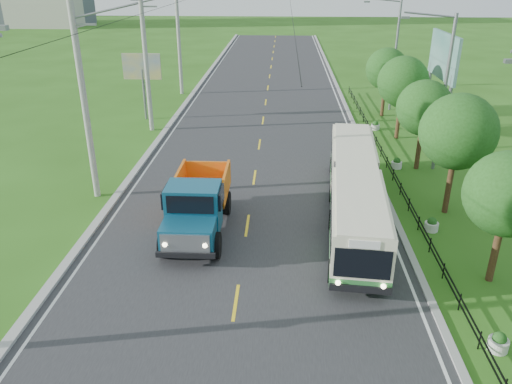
# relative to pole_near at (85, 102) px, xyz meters

# --- Properties ---
(ground) EXTENTS (240.00, 240.00, 0.00)m
(ground) POSITION_rel_pole_near_xyz_m (8.26, -9.00, -5.09)
(ground) COLOR #295915
(ground) RESTS_ON ground
(road) EXTENTS (14.00, 120.00, 0.02)m
(road) POSITION_rel_pole_near_xyz_m (8.26, 11.00, -5.08)
(road) COLOR #28282B
(road) RESTS_ON ground
(curb_left) EXTENTS (0.40, 120.00, 0.15)m
(curb_left) POSITION_rel_pole_near_xyz_m (1.06, 11.00, -5.02)
(curb_left) COLOR #9E9E99
(curb_left) RESTS_ON ground
(curb_right) EXTENTS (0.30, 120.00, 0.10)m
(curb_right) POSITION_rel_pole_near_xyz_m (15.41, 11.00, -5.04)
(curb_right) COLOR #9E9E99
(curb_right) RESTS_ON ground
(edge_line_left) EXTENTS (0.12, 120.00, 0.00)m
(edge_line_left) POSITION_rel_pole_near_xyz_m (1.61, 11.00, -5.07)
(edge_line_left) COLOR silver
(edge_line_left) RESTS_ON road
(edge_line_right) EXTENTS (0.12, 120.00, 0.00)m
(edge_line_right) POSITION_rel_pole_near_xyz_m (14.91, 11.00, -5.07)
(edge_line_right) COLOR silver
(edge_line_right) RESTS_ON road
(centre_dash) EXTENTS (0.12, 2.20, 0.00)m
(centre_dash) POSITION_rel_pole_near_xyz_m (8.26, -9.00, -5.07)
(centre_dash) COLOR yellow
(centre_dash) RESTS_ON road
(railing_right) EXTENTS (0.04, 40.00, 0.60)m
(railing_right) POSITION_rel_pole_near_xyz_m (16.26, 5.00, -4.79)
(railing_right) COLOR black
(railing_right) RESTS_ON ground
(pole_near) EXTENTS (3.51, 0.32, 10.00)m
(pole_near) POSITION_rel_pole_near_xyz_m (0.00, 0.00, 0.00)
(pole_near) COLOR gray
(pole_near) RESTS_ON ground
(pole_mid) EXTENTS (3.51, 0.32, 10.00)m
(pole_mid) POSITION_rel_pole_near_xyz_m (0.00, 12.00, 0.00)
(pole_mid) COLOR gray
(pole_mid) RESTS_ON ground
(pole_far) EXTENTS (3.51, 0.32, 10.00)m
(pole_far) POSITION_rel_pole_near_xyz_m (0.00, 24.00, 0.00)
(pole_far) COLOR gray
(pole_far) RESTS_ON ground
(tree_second) EXTENTS (3.18, 3.26, 5.30)m
(tree_second) POSITION_rel_pole_near_xyz_m (18.12, -6.86, -1.57)
(tree_second) COLOR #382314
(tree_second) RESTS_ON ground
(tree_third) EXTENTS (3.60, 3.62, 6.00)m
(tree_third) POSITION_rel_pole_near_xyz_m (18.12, -0.86, -1.11)
(tree_third) COLOR #382314
(tree_third) RESTS_ON ground
(tree_fourth) EXTENTS (3.24, 3.31, 5.40)m
(tree_fourth) POSITION_rel_pole_near_xyz_m (18.12, 5.14, -1.51)
(tree_fourth) COLOR #382314
(tree_fourth) RESTS_ON ground
(tree_fifth) EXTENTS (3.48, 3.52, 5.80)m
(tree_fifth) POSITION_rel_pole_near_xyz_m (18.12, 11.14, -1.24)
(tree_fifth) COLOR #382314
(tree_fifth) RESTS_ON ground
(tree_back) EXTENTS (3.30, 3.36, 5.50)m
(tree_back) POSITION_rel_pole_near_xyz_m (18.12, 17.14, -1.44)
(tree_back) COLOR #382314
(tree_back) RESTS_ON ground
(streetlight_mid) EXTENTS (3.02, 0.20, 9.07)m
(streetlight_mid) POSITION_rel_pole_near_xyz_m (18.90, 5.00, -0.19)
(streetlight_mid) COLOR slate
(streetlight_mid) RESTS_ON ground
(streetlight_far) EXTENTS (3.02, 0.20, 9.07)m
(streetlight_far) POSITION_rel_pole_near_xyz_m (18.90, 19.00, -0.19)
(streetlight_far) COLOR slate
(streetlight_far) RESTS_ON ground
(planter_front) EXTENTS (0.64, 0.64, 0.67)m
(planter_front) POSITION_rel_pole_near_xyz_m (16.86, -11.00, -4.81)
(planter_front) COLOR silver
(planter_front) RESTS_ON ground
(planter_near) EXTENTS (0.64, 0.64, 0.67)m
(planter_near) POSITION_rel_pole_near_xyz_m (16.86, -3.00, -4.81)
(planter_near) COLOR silver
(planter_near) RESTS_ON ground
(planter_mid) EXTENTS (0.64, 0.64, 0.67)m
(planter_mid) POSITION_rel_pole_near_xyz_m (16.86, 5.00, -4.81)
(planter_mid) COLOR silver
(planter_mid) RESTS_ON ground
(planter_far) EXTENTS (0.64, 0.64, 0.67)m
(planter_far) POSITION_rel_pole_near_xyz_m (16.86, 13.00, -4.81)
(planter_far) COLOR silver
(planter_far) RESTS_ON ground
(billboard_left) EXTENTS (3.00, 0.20, 5.20)m
(billboard_left) POSITION_rel_pole_near_xyz_m (-1.24, 15.00, -1.23)
(billboard_left) COLOR slate
(billboard_left) RESTS_ON ground
(billboard_right) EXTENTS (0.24, 6.00, 7.30)m
(billboard_right) POSITION_rel_pole_near_xyz_m (20.56, 11.00, 0.25)
(billboard_right) COLOR slate
(billboard_right) RESTS_ON ground
(bus) EXTENTS (3.42, 14.00, 2.68)m
(bus) POSITION_rel_pole_near_xyz_m (13.36, -1.88, -3.48)
(bus) COLOR #307937
(bus) RESTS_ON ground
(dump_truck) EXTENTS (2.58, 6.49, 2.72)m
(dump_truck) POSITION_rel_pole_near_xyz_m (6.05, -3.68, -3.56)
(dump_truck) COLOR navy
(dump_truck) RESTS_ON ground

